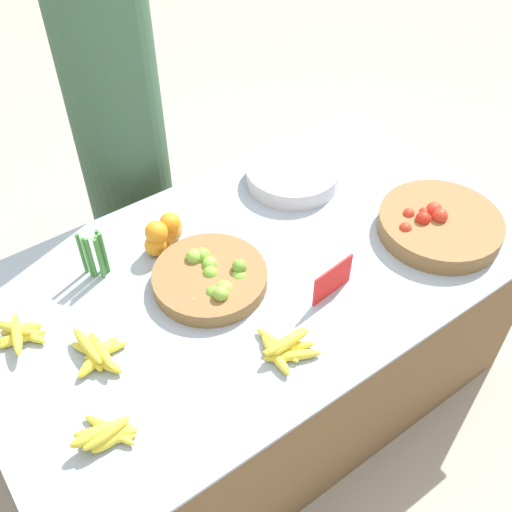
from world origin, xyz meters
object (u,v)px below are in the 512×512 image
(lime_bowl, at_px, (211,278))
(price_sign, at_px, (333,280))
(metal_bowl, at_px, (292,175))
(vendor_person, at_px, (120,134))
(tomato_basket, at_px, (439,224))

(lime_bowl, xyz_separation_m, price_sign, (0.28, -0.24, 0.03))
(metal_bowl, xyz_separation_m, vendor_person, (-0.43, 0.50, 0.07))
(vendor_person, bearing_deg, tomato_basket, -56.93)
(lime_bowl, xyz_separation_m, metal_bowl, (0.52, 0.25, 0.00))
(price_sign, relative_size, vendor_person, 0.09)
(tomato_basket, distance_m, vendor_person, 1.20)
(lime_bowl, bearing_deg, tomato_basket, -18.36)
(tomato_basket, relative_size, price_sign, 2.57)
(price_sign, height_order, vendor_person, vendor_person)
(metal_bowl, distance_m, price_sign, 0.55)
(price_sign, xyz_separation_m, vendor_person, (-0.19, 1.00, 0.05))
(lime_bowl, distance_m, tomato_basket, 0.78)
(lime_bowl, distance_m, price_sign, 0.37)
(tomato_basket, bearing_deg, lime_bowl, 161.64)
(price_sign, bearing_deg, vendor_person, 94.36)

